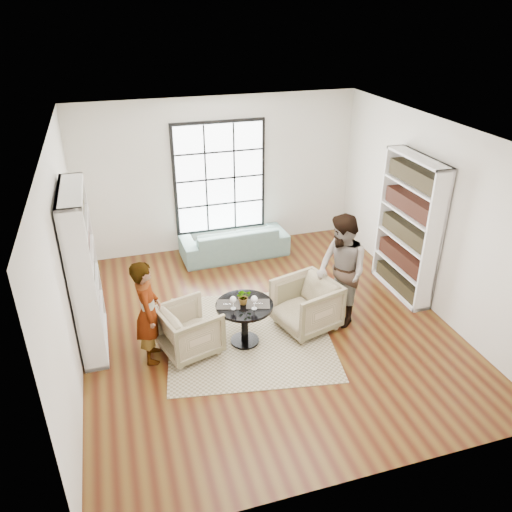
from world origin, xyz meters
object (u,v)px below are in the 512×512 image
object	(u,v)px
sofa	(234,241)
wine_glass_left	(233,300)
armchair_right	(306,305)
wine_glass_right	(254,300)
person_left	(148,312)
person_right	(341,271)
pedestal_table	(245,315)
flower_centerpiece	(244,297)
armchair_left	(190,330)

from	to	relation	value
sofa	wine_glass_left	world-z (taller)	wine_glass_left
armchair_right	wine_glass_right	bearing A→B (deg)	-89.15
sofa	armchair_right	world-z (taller)	armchair_right
sofa	person_left	xyz separation A→B (m)	(-1.92, -2.76, 0.47)
person_right	wine_glass_left	world-z (taller)	person_right
pedestal_table	armchair_right	xyz separation A→B (m)	(1.01, 0.12, -0.09)
person_right	wine_glass_right	world-z (taller)	person_right
person_right	flower_centerpiece	world-z (taller)	person_right
armchair_right	wine_glass_left	size ratio (longest dim) A/B	4.21
pedestal_table	armchair_right	distance (m)	1.02
sofa	wine_glass_right	world-z (taller)	wine_glass_right
armchair_left	person_left	distance (m)	0.69
pedestal_table	wine_glass_left	distance (m)	0.38
person_right	flower_centerpiece	distance (m)	1.57
person_left	flower_centerpiece	distance (m)	1.35
armchair_left	pedestal_table	bearing A→B (deg)	-109.39
person_left	wine_glass_right	xyz separation A→B (m)	(1.45, -0.19, 0.05)
pedestal_table	armchair_left	world-z (taller)	armchair_left
armchair_left	armchair_right	size ratio (longest dim) A/B	0.92
wine_glass_right	person_left	bearing A→B (deg)	172.54
person_right	wine_glass_left	distance (m)	1.75
pedestal_table	sofa	bearing A→B (deg)	78.50
pedestal_table	person_left	size ratio (longest dim) A/B	0.54
pedestal_table	armchair_left	size ratio (longest dim) A/B	1.05
wine_glass_left	sofa	bearing A→B (deg)	75.32
wine_glass_right	flower_centerpiece	size ratio (longest dim) A/B	0.91
armchair_left	wine_glass_left	world-z (taller)	wine_glass_left
wine_glass_right	armchair_left	bearing A→B (deg)	168.11
wine_glass_right	person_right	bearing A→B (deg)	10.49
person_right	wine_glass_right	xyz separation A→B (m)	(-1.46, -0.27, -0.07)
person_left	person_right	world-z (taller)	person_right
sofa	person_right	xyz separation A→B (m)	(0.99, -2.68, 0.59)
sofa	armchair_right	size ratio (longest dim) A/B	2.41
pedestal_table	armchair_right	size ratio (longest dim) A/B	0.96
armchair_left	wine_glass_left	xyz separation A→B (m)	(0.62, -0.10, 0.45)
armchair_left	armchair_right	bearing A→B (deg)	-104.07
armchair_left	wine_glass_right	size ratio (longest dim) A/B	3.72
sofa	person_left	distance (m)	3.40
person_right	wine_glass_left	size ratio (longest dim) A/B	8.70
wine_glass_left	armchair_right	bearing A→B (deg)	8.80
pedestal_table	sofa	size ratio (longest dim) A/B	0.40
flower_centerpiece	wine_glass_left	bearing A→B (deg)	-153.21
armchair_right	person_right	bearing A→B (deg)	74.30
wine_glass_right	armchair_right	bearing A→B (deg)	16.55
person_left	flower_centerpiece	size ratio (longest dim) A/B	6.57
sofa	person_right	world-z (taller)	person_right
armchair_left	person_left	size ratio (longest dim) A/B	0.51
armchair_left	person_left	xyz separation A→B (m)	(-0.55, 0.00, 0.41)
pedestal_table	armchair_right	world-z (taller)	armchair_right
armchair_right	wine_glass_left	distance (m)	1.28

